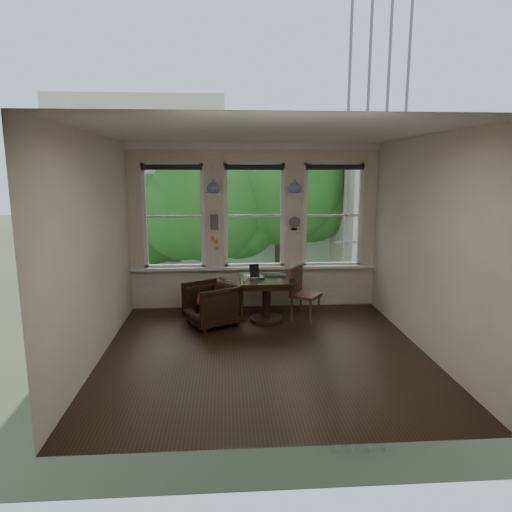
{
  "coord_description": "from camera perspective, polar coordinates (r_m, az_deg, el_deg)",
  "views": [
    {
      "loc": [
        -0.53,
        -6.04,
        2.53
      ],
      "look_at": [
        -0.06,
        0.9,
        1.21
      ],
      "focal_mm": 32.0,
      "sensor_mm": 36.0,
      "label": 1
    }
  ],
  "objects": [
    {
      "name": "vase_left",
      "position": [
        8.2,
        -5.32,
        8.68
      ],
      "size": [
        0.24,
        0.24,
        0.25
      ],
      "primitive_type": "imported",
      "color": "silver",
      "rests_on": "shelf_left"
    },
    {
      "name": "window_left",
      "position": [
        8.39,
        -10.22,
        4.91
      ],
      "size": [
        1.1,
        0.12,
        1.9
      ],
      "primitive_type": null,
      "color": "white",
      "rests_on": "ground"
    },
    {
      "name": "mug",
      "position": [
        7.41,
        -1.39,
        -2.81
      ],
      "size": [
        0.1,
        0.1,
        0.08
      ],
      "primitive_type": "imported",
      "rotation": [
        0.0,
        0.0,
        0.11
      ],
      "color": "white",
      "rests_on": "table"
    },
    {
      "name": "shelf_left",
      "position": [
        8.21,
        -5.31,
        7.71
      ],
      "size": [
        0.26,
        0.16,
        0.03
      ],
      "primitive_type": "cube",
      "color": "white",
      "rests_on": "ground"
    },
    {
      "name": "wall_right",
      "position": [
        6.73,
        20.55,
        1.26
      ],
      "size": [
        0.0,
        4.5,
        4.5
      ],
      "primitive_type": "plane",
      "rotation": [
        1.57,
        0.0,
        -1.57
      ],
      "color": "silver",
      "rests_on": "ground"
    },
    {
      "name": "side_chair_right",
      "position": [
        7.73,
        6.23,
        -4.84
      ],
      "size": [
        0.59,
        0.59,
        0.92
      ],
      "primitive_type": null,
      "rotation": [
        0.0,
        0.0,
        0.95
      ],
      "color": "#452418",
      "rests_on": "ground"
    },
    {
      "name": "papers",
      "position": [
        7.74,
        -0.25,
        -2.52
      ],
      "size": [
        0.32,
        0.36,
        0.0
      ],
      "primitive_type": "cube",
      "rotation": [
        0.0,
        0.0,
        0.42
      ],
      "color": "silver",
      "rests_on": "table"
    },
    {
      "name": "vase_right",
      "position": [
        8.29,
        4.86,
        8.71
      ],
      "size": [
        0.24,
        0.24,
        0.25
      ],
      "primitive_type": "imported",
      "color": "silver",
      "rests_on": "shelf_right"
    },
    {
      "name": "laptop",
      "position": [
        7.68,
        2.5,
        -2.57
      ],
      "size": [
        0.34,
        0.25,
        0.03
      ],
      "primitive_type": "imported",
      "rotation": [
        0.0,
        0.0,
        -0.13
      ],
      "color": "black",
      "rests_on": "table"
    },
    {
      "name": "wall_back",
      "position": [
        8.37,
        -0.24,
        3.69
      ],
      "size": [
        4.5,
        0.0,
        4.5
      ],
      "primitive_type": "plane",
      "rotation": [
        1.57,
        0.0,
        0.0
      ],
      "color": "silver",
      "rests_on": "ground"
    },
    {
      "name": "window_center",
      "position": [
        8.35,
        -0.24,
        5.05
      ],
      "size": [
        1.1,
        0.12,
        1.9
      ],
      "primitive_type": null,
      "color": "white",
      "rests_on": "ground"
    },
    {
      "name": "intercom",
      "position": [
        8.28,
        -5.24,
        4.26
      ],
      "size": [
        0.14,
        0.06,
        0.28
      ],
      "primitive_type": "cube",
      "color": "#59544F",
      "rests_on": "ground"
    },
    {
      "name": "sticky_notes",
      "position": [
        8.33,
        -5.2,
        1.87
      ],
      "size": [
        0.16,
        0.01,
        0.24
      ],
      "primitive_type": null,
      "color": "pink",
      "rests_on": "ground"
    },
    {
      "name": "tablet",
      "position": [
        7.66,
        -0.22,
        -1.84
      ],
      "size": [
        0.17,
        0.11,
        0.22
      ],
      "primitive_type": "cube",
      "rotation": [
        -0.26,
        0.0,
        0.19
      ],
      "color": "black",
      "rests_on": "table"
    },
    {
      "name": "ground",
      "position": [
        6.57,
        1.04,
        -11.89
      ],
      "size": [
        4.5,
        4.5,
        0.0
      ],
      "primitive_type": "plane",
      "color": "black",
      "rests_on": "ground"
    },
    {
      "name": "wall_left",
      "position": [
        6.37,
        -19.52,
        0.82
      ],
      "size": [
        0.0,
        4.5,
        4.5
      ],
      "primitive_type": "plane",
      "rotation": [
        1.57,
        0.0,
        1.57
      ],
      "color": "silver",
      "rests_on": "ground"
    },
    {
      "name": "ceiling",
      "position": [
        6.08,
        1.14,
        15.17
      ],
      "size": [
        4.5,
        4.5,
        0.0
      ],
      "primitive_type": "plane",
      "rotation": [
        3.14,
        0.0,
        0.0
      ],
      "color": "silver",
      "rests_on": "ground"
    },
    {
      "name": "table",
      "position": [
        7.72,
        1.32,
        -5.47
      ],
      "size": [
        0.9,
        0.9,
        0.75
      ],
      "primitive_type": null,
      "color": "black",
      "rests_on": "ground"
    },
    {
      "name": "armchair_left",
      "position": [
        7.57,
        -5.58,
        -5.99
      ],
      "size": [
        1.05,
        1.04,
        0.71
      ],
      "primitive_type": "imported",
      "rotation": [
        0.0,
        0.0,
        -1.08
      ],
      "color": "black",
      "rests_on": "ground"
    },
    {
      "name": "desk_fan",
      "position": [
        8.33,
        4.8,
        3.82
      ],
      "size": [
        0.2,
        0.2,
        0.24
      ],
      "primitive_type": null,
      "color": "#59544F",
      "rests_on": "ground"
    },
    {
      "name": "wall_front",
      "position": [
        3.97,
        3.9,
        -4.35
      ],
      "size": [
        4.5,
        0.0,
        4.5
      ],
      "primitive_type": "plane",
      "rotation": [
        -1.57,
        0.0,
        0.0
      ],
      "color": "silver",
      "rests_on": "ground"
    },
    {
      "name": "window_right",
      "position": [
        8.57,
        9.52,
        5.05
      ],
      "size": [
        1.1,
        0.12,
        1.9
      ],
      "primitive_type": null,
      "color": "white",
      "rests_on": "ground"
    },
    {
      "name": "drinking_glass",
      "position": [
        7.48,
        0.72,
        -2.61
      ],
      "size": [
        0.14,
        0.14,
        0.1
      ],
      "primitive_type": "imported",
      "rotation": [
        0.0,
        0.0,
        0.08
      ],
      "color": "white",
      "rests_on": "table"
    },
    {
      "name": "shelf_right",
      "position": [
        8.3,
        4.85,
        7.75
      ],
      "size": [
        0.26,
        0.16,
        0.03
      ],
      "primitive_type": "cube",
      "color": "white",
      "rests_on": "ground"
    },
    {
      "name": "cushion_red",
      "position": [
        7.55,
        -5.6,
        -5.3
      ],
      "size": [
        0.45,
        0.45,
        0.06
      ],
      "primitive_type": "cube",
      "color": "maroon",
      "rests_on": "armchair_left"
    }
  ]
}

